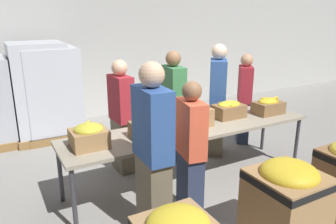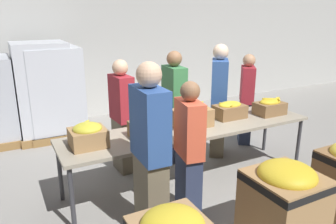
# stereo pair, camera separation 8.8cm
# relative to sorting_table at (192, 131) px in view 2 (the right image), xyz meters

# --- Properties ---
(ground_plane) EXTENTS (30.00, 30.00, 0.00)m
(ground_plane) POSITION_rel_sorting_table_xyz_m (0.00, 0.00, -0.72)
(ground_plane) COLOR gray
(wall_back) EXTENTS (16.00, 0.08, 4.00)m
(wall_back) POSITION_rel_sorting_table_xyz_m (0.00, 3.47, 1.28)
(wall_back) COLOR #B7B7B2
(wall_back) RESTS_ON ground_plane
(sorting_table) EXTENTS (3.33, 0.79, 0.77)m
(sorting_table) POSITION_rel_sorting_table_xyz_m (0.00, 0.00, 0.00)
(sorting_table) COLOR #9E937F
(sorting_table) RESTS_ON ground_plane
(banana_box_0) EXTENTS (0.38, 0.34, 0.26)m
(banana_box_0) POSITION_rel_sorting_table_xyz_m (-1.32, 0.00, 0.18)
(banana_box_0) COLOR #A37A4C
(banana_box_0) RESTS_ON sorting_table
(banana_box_1) EXTENTS (0.39, 0.32, 0.25)m
(banana_box_1) POSITION_rel_sorting_table_xyz_m (-0.64, -0.05, 0.17)
(banana_box_1) COLOR olive
(banana_box_1) RESTS_ON sorting_table
(banana_box_2) EXTENTS (0.50, 0.30, 0.30)m
(banana_box_2) POSITION_rel_sorting_table_xyz_m (0.02, 0.03, 0.19)
(banana_box_2) COLOR #A37A4C
(banana_box_2) RESTS_ON sorting_table
(banana_box_3) EXTENTS (0.43, 0.28, 0.23)m
(banana_box_3) POSITION_rel_sorting_table_xyz_m (0.67, 0.09, 0.16)
(banana_box_3) COLOR olive
(banana_box_3) RESTS_ON sorting_table
(banana_box_4) EXTENTS (0.42, 0.28, 0.25)m
(banana_box_4) POSITION_rel_sorting_table_xyz_m (1.28, -0.04, 0.16)
(banana_box_4) COLOR olive
(banana_box_4) RESTS_ON sorting_table
(volunteer_0) EXTENTS (0.24, 0.43, 1.58)m
(volunteer_0) POSITION_rel_sorting_table_xyz_m (-0.67, 0.74, 0.06)
(volunteer_0) COLOR #6B604C
(volunteer_0) RESTS_ON ground_plane
(volunteer_1) EXTENTS (0.27, 0.44, 1.52)m
(volunteer_1) POSITION_rel_sorting_table_xyz_m (-0.42, -0.63, 0.03)
(volunteer_1) COLOR #2D3856
(volunteer_1) RESTS_ON ground_plane
(volunteer_2) EXTENTS (0.46, 0.51, 1.73)m
(volunteer_2) POSITION_rel_sorting_table_xyz_m (0.84, 0.60, 0.14)
(volunteer_2) COLOR #6B604C
(volunteer_2) RESTS_ON ground_plane
(volunteer_3) EXTENTS (0.25, 0.48, 1.76)m
(volunteer_3) POSITION_rel_sorting_table_xyz_m (-0.91, -0.73, 0.15)
(volunteer_3) COLOR #6B604C
(volunteer_3) RESTS_ON ground_plane
(volunteer_4) EXTENTS (0.25, 0.46, 1.65)m
(volunteer_4) POSITION_rel_sorting_table_xyz_m (0.14, 0.74, 0.10)
(volunteer_4) COLOR #2D3856
(volunteer_4) RESTS_ON ground_plane
(volunteer_5) EXTENTS (0.40, 0.45, 1.52)m
(volunteer_5) POSITION_rel_sorting_table_xyz_m (1.55, 0.77, 0.04)
(volunteer_5) COLOR #2D3856
(volunteer_5) RESTS_ON ground_plane
(donation_bin_1) EXTENTS (0.62, 0.62, 0.89)m
(donation_bin_1) POSITION_rel_sorting_table_xyz_m (0.07, -1.51, -0.25)
(donation_bin_1) COLOR #A37A4C
(donation_bin_1) RESTS_ON ground_plane
(pallet_stack_0) EXTENTS (0.99, 0.99, 1.60)m
(pallet_stack_0) POSITION_rel_sorting_table_xyz_m (-1.25, 2.65, 0.07)
(pallet_stack_0) COLOR olive
(pallet_stack_0) RESTS_ON ground_plane
(pallet_stack_2) EXTENTS (0.96, 0.96, 1.69)m
(pallet_stack_2) POSITION_rel_sorting_table_xyz_m (-1.43, 2.66, 0.11)
(pallet_stack_2) COLOR olive
(pallet_stack_2) RESTS_ON ground_plane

